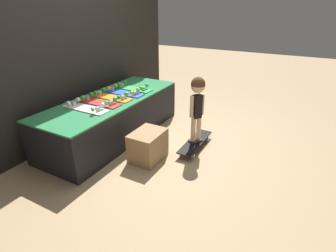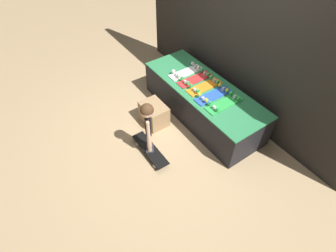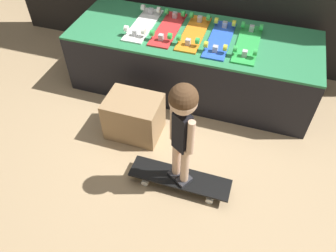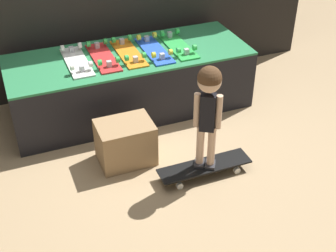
{
  "view_description": "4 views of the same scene",
  "coord_description": "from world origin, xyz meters",
  "px_view_note": "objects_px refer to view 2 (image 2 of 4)",
  "views": [
    {
      "loc": [
        -2.57,
        -1.75,
        1.72
      ],
      "look_at": [
        0.11,
        -0.29,
        0.28
      ],
      "focal_mm": 28.0,
      "sensor_mm": 36.0,
      "label": 1
    },
    {
      "loc": [
        2.34,
        -1.77,
        3.05
      ],
      "look_at": [
        0.17,
        -0.28,
        0.32
      ],
      "focal_mm": 28.0,
      "sensor_mm": 36.0,
      "label": 2
    },
    {
      "loc": [
        0.56,
        -1.96,
        2.07
      ],
      "look_at": [
        0.04,
        -0.32,
        0.26
      ],
      "focal_mm": 35.0,
      "sensor_mm": 36.0,
      "label": 3
    },
    {
      "loc": [
        -1.08,
        -3.14,
        2.39
      ],
      "look_at": [
        0.06,
        -0.29,
        0.28
      ],
      "focal_mm": 50.0,
      "sensor_mm": 36.0,
      "label": 4
    }
  ],
  "objects_px": {
    "skateboard_blue_on_rack": "(213,95)",
    "skateboard_orange_on_rack": "(204,86)",
    "skateboard_red_on_rack": "(195,79)",
    "child": "(148,120)",
    "skateboard_green_on_rack": "(224,103)",
    "skateboard_on_floor": "(150,150)",
    "skateboard_white_on_rack": "(186,72)",
    "storage_box": "(154,114)"
  },
  "relations": [
    {
      "from": "skateboard_blue_on_rack",
      "to": "skateboard_green_on_rack",
      "type": "bearing_deg",
      "value": 1.8
    },
    {
      "from": "skateboard_on_floor",
      "to": "storage_box",
      "type": "distance_m",
      "value": 0.66
    },
    {
      "from": "skateboard_green_on_rack",
      "to": "skateboard_orange_on_rack",
      "type": "bearing_deg",
      "value": 177.27
    },
    {
      "from": "skateboard_green_on_rack",
      "to": "skateboard_white_on_rack",
      "type": "bearing_deg",
      "value": 178.55
    },
    {
      "from": "skateboard_blue_on_rack",
      "to": "skateboard_orange_on_rack",
      "type": "bearing_deg",
      "value": 172.76
    },
    {
      "from": "skateboard_blue_on_rack",
      "to": "storage_box",
      "type": "distance_m",
      "value": 0.98
    },
    {
      "from": "skateboard_blue_on_rack",
      "to": "skateboard_green_on_rack",
      "type": "height_order",
      "value": "same"
    },
    {
      "from": "skateboard_orange_on_rack",
      "to": "skateboard_green_on_rack",
      "type": "xyz_separation_m",
      "value": [
        0.47,
        -0.02,
        0.0
      ]
    },
    {
      "from": "skateboard_white_on_rack",
      "to": "child",
      "type": "height_order",
      "value": "child"
    },
    {
      "from": "storage_box",
      "to": "child",
      "type": "bearing_deg",
      "value": -37.93
    },
    {
      "from": "child",
      "to": "storage_box",
      "type": "xyz_separation_m",
      "value": [
        -0.51,
        0.4,
        -0.51
      ]
    },
    {
      "from": "skateboard_red_on_rack",
      "to": "skateboard_on_floor",
      "type": "bearing_deg",
      "value": -68.25
    },
    {
      "from": "skateboard_red_on_rack",
      "to": "skateboard_blue_on_rack",
      "type": "height_order",
      "value": "same"
    },
    {
      "from": "skateboard_orange_on_rack",
      "to": "skateboard_green_on_rack",
      "type": "height_order",
      "value": "same"
    },
    {
      "from": "skateboard_orange_on_rack",
      "to": "skateboard_blue_on_rack",
      "type": "relative_size",
      "value": 1.0
    },
    {
      "from": "storage_box",
      "to": "skateboard_orange_on_rack",
      "type": "bearing_deg",
      "value": 69.14
    },
    {
      "from": "skateboard_orange_on_rack",
      "to": "skateboard_on_floor",
      "type": "xyz_separation_m",
      "value": [
        0.23,
        -1.15,
        -0.51
      ]
    },
    {
      "from": "skateboard_red_on_rack",
      "to": "skateboard_green_on_rack",
      "type": "distance_m",
      "value": 0.7
    },
    {
      "from": "skateboard_red_on_rack",
      "to": "skateboard_orange_on_rack",
      "type": "distance_m",
      "value": 0.23
    },
    {
      "from": "skateboard_on_floor",
      "to": "storage_box",
      "type": "bearing_deg",
      "value": 142.07
    },
    {
      "from": "skateboard_red_on_rack",
      "to": "child",
      "type": "height_order",
      "value": "child"
    },
    {
      "from": "skateboard_red_on_rack",
      "to": "storage_box",
      "type": "height_order",
      "value": "skateboard_red_on_rack"
    },
    {
      "from": "skateboard_green_on_rack",
      "to": "storage_box",
      "type": "height_order",
      "value": "skateboard_green_on_rack"
    },
    {
      "from": "skateboard_green_on_rack",
      "to": "skateboard_blue_on_rack",
      "type": "bearing_deg",
      "value": -178.2
    },
    {
      "from": "skateboard_red_on_rack",
      "to": "skateboard_on_floor",
      "type": "xyz_separation_m",
      "value": [
        0.46,
        -1.15,
        -0.51
      ]
    },
    {
      "from": "skateboard_white_on_rack",
      "to": "skateboard_red_on_rack",
      "type": "distance_m",
      "value": 0.23
    },
    {
      "from": "skateboard_orange_on_rack",
      "to": "skateboard_green_on_rack",
      "type": "bearing_deg",
      "value": -2.73
    },
    {
      "from": "skateboard_white_on_rack",
      "to": "skateboard_on_floor",
      "type": "xyz_separation_m",
      "value": [
        0.69,
        -1.15,
        -0.51
      ]
    },
    {
      "from": "skateboard_white_on_rack",
      "to": "skateboard_orange_on_rack",
      "type": "xyz_separation_m",
      "value": [
        0.47,
        -0.0,
        0.0
      ]
    },
    {
      "from": "child",
      "to": "skateboard_on_floor",
      "type": "bearing_deg",
      "value": -63.42
    },
    {
      "from": "skateboard_white_on_rack",
      "to": "skateboard_on_floor",
      "type": "height_order",
      "value": "skateboard_white_on_rack"
    },
    {
      "from": "skateboard_white_on_rack",
      "to": "skateboard_red_on_rack",
      "type": "xyz_separation_m",
      "value": [
        0.23,
        -0.0,
        0.0
      ]
    },
    {
      "from": "skateboard_red_on_rack",
      "to": "skateboard_blue_on_rack",
      "type": "distance_m",
      "value": 0.47
    },
    {
      "from": "child",
      "to": "skateboard_red_on_rack",
      "type": "bearing_deg",
      "value": 143.09
    },
    {
      "from": "skateboard_white_on_rack",
      "to": "skateboard_orange_on_rack",
      "type": "bearing_deg",
      "value": -0.16
    },
    {
      "from": "skateboard_orange_on_rack",
      "to": "skateboard_on_floor",
      "type": "relative_size",
      "value": 0.81
    },
    {
      "from": "skateboard_white_on_rack",
      "to": "skateboard_blue_on_rack",
      "type": "height_order",
      "value": "same"
    },
    {
      "from": "skateboard_red_on_rack",
      "to": "skateboard_orange_on_rack",
      "type": "bearing_deg",
      "value": -0.02
    },
    {
      "from": "skateboard_green_on_rack",
      "to": "storage_box",
      "type": "distance_m",
      "value": 1.13
    },
    {
      "from": "skateboard_orange_on_rack",
      "to": "skateboard_white_on_rack",
      "type": "bearing_deg",
      "value": 179.84
    },
    {
      "from": "skateboard_on_floor",
      "to": "skateboard_blue_on_rack",
      "type": "bearing_deg",
      "value": 89.62
    },
    {
      "from": "skateboard_white_on_rack",
      "to": "skateboard_red_on_rack",
      "type": "relative_size",
      "value": 1.0
    }
  ]
}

